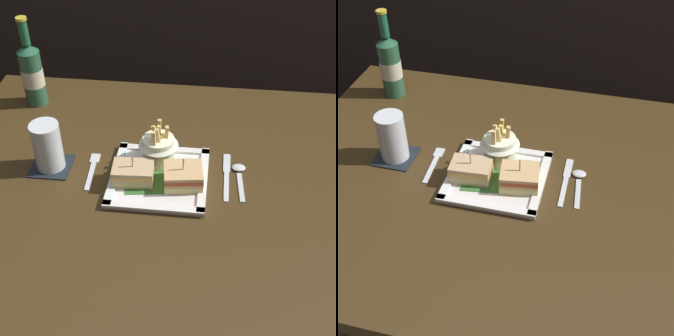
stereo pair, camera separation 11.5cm
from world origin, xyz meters
TOP-DOWN VIEW (x-y plane):
  - dining_table at (0.00, 0.00)m, footprint 1.22×0.92m
  - square_plate at (-0.04, -0.00)m, footprint 0.24×0.24m
  - sandwich_half_left at (-0.10, -0.02)m, footprint 0.10×0.07m
  - sandwich_half_right at (0.02, -0.02)m, footprint 0.10×0.09m
  - fries_cup at (-0.05, 0.06)m, footprint 0.10×0.10m
  - beer_bottle at (-0.45, 0.31)m, footprint 0.06×0.06m
  - drink_coaster at (-0.32, 0.02)m, footprint 0.10×0.10m
  - water_glass at (-0.32, 0.02)m, footprint 0.07×0.07m
  - fork at (-0.22, 0.02)m, footprint 0.03×0.14m
  - knife at (0.12, 0.03)m, footprint 0.02×0.18m
  - spoon at (0.15, 0.04)m, footprint 0.04×0.13m

SIDE VIEW (x-z plane):
  - dining_table at x=0.00m, z-range 0.24..1.01m
  - fork at x=-0.22m, z-range 0.76..0.76m
  - knife at x=0.12m, z-range 0.76..0.76m
  - drink_coaster at x=-0.32m, z-range 0.76..0.77m
  - spoon at x=0.15m, z-range 0.76..0.77m
  - square_plate at x=-0.04m, z-range 0.76..0.78m
  - sandwich_half_left at x=-0.10m, z-range 0.76..0.83m
  - sandwich_half_right at x=0.02m, z-range 0.76..0.83m
  - water_glass at x=-0.32m, z-range 0.76..0.88m
  - fries_cup at x=-0.05m, z-range 0.77..0.88m
  - beer_bottle at x=-0.45m, z-range 0.73..0.99m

